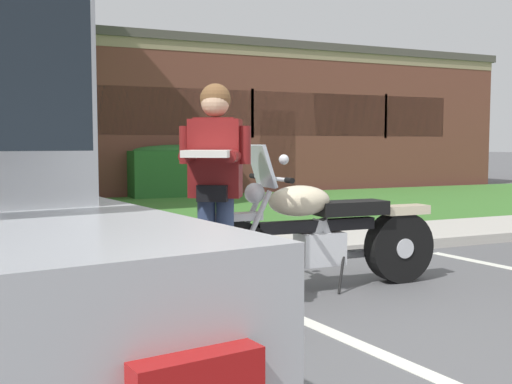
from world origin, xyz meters
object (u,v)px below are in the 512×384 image
at_px(motorcycle, 330,233).
at_px(rider_person, 215,178).
at_px(handbag, 184,305).
at_px(hedge_left, 6,173).
at_px(brick_building, 58,122).
at_px(hedge_center_left, 183,170).

distance_m(motorcycle, rider_person, 1.30).
height_order(motorcycle, rider_person, rider_person).
bearing_deg(handbag, rider_person, 39.37).
distance_m(rider_person, hedge_left, 9.46).
relative_size(rider_person, hedge_left, 0.63).
bearing_deg(rider_person, brick_building, 87.72).
distance_m(hedge_left, hedge_center_left, 3.80).
height_order(handbag, brick_building, brick_building).
height_order(rider_person, brick_building, brick_building).
relative_size(motorcycle, brick_building, 0.09).
distance_m(motorcycle, hedge_center_left, 9.26).
bearing_deg(hedge_center_left, handbag, -107.42).
height_order(motorcycle, hedge_center_left, motorcycle).
height_order(motorcycle, brick_building, brick_building).
xyz_separation_m(handbag, brick_building, (0.94, 15.56, 1.78)).
bearing_deg(hedge_left, hedge_center_left, -0.00).
bearing_deg(rider_person, hedge_center_left, 73.98).
xyz_separation_m(handbag, hedge_left, (-0.76, 9.67, 0.51)).
height_order(motorcycle, handbag, motorcycle).
relative_size(motorcycle, handbag, 6.23).
relative_size(handbag, brick_building, 0.02).
bearing_deg(brick_building, motorcycle, -87.91).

